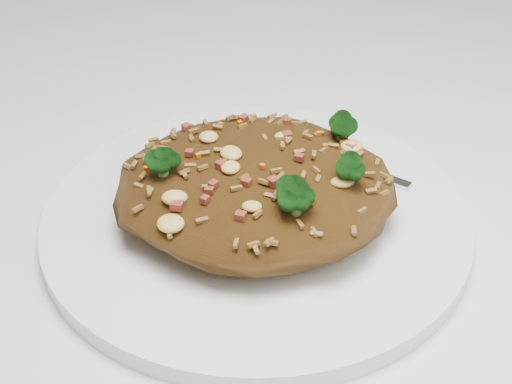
% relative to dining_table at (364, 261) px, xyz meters
% --- Properties ---
extents(dining_table, '(1.20, 0.80, 0.75)m').
position_rel_dining_table_xyz_m(dining_table, '(0.00, 0.00, 0.00)').
color(dining_table, silver).
rests_on(dining_table, ground).
extents(plate, '(0.30, 0.30, 0.01)m').
position_rel_dining_table_xyz_m(plate, '(-0.09, -0.06, 0.10)').
color(plate, white).
rests_on(plate, dining_table).
extents(fried_rice, '(0.19, 0.17, 0.06)m').
position_rel_dining_table_xyz_m(fried_rice, '(-0.09, -0.06, 0.13)').
color(fried_rice, brown).
rests_on(fried_rice, plate).
extents(fork, '(0.14, 0.10, 0.00)m').
position_rel_dining_table_xyz_m(fork, '(-0.04, 0.00, 0.11)').
color(fork, silver).
rests_on(fork, plate).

